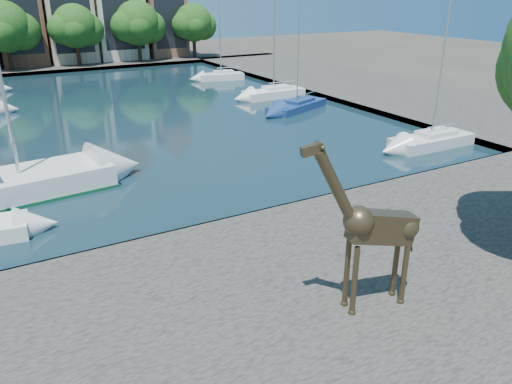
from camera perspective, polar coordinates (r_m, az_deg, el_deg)
ground at (r=22.79m, az=1.02°, el=-3.02°), size 160.00×160.00×0.00m
water_basin at (r=44.11m, az=-15.17°, el=8.83°), size 38.00×50.00×0.08m
near_quay at (r=17.76m, az=12.75°, el=-10.65°), size 50.00×14.00×0.50m
far_quay at (r=75.07m, az=-21.83°, el=13.51°), size 60.00×16.00×0.50m
right_quay at (r=55.60m, az=10.99°, el=12.08°), size 14.00×52.00×0.50m
townhouse_center at (r=74.01m, az=-25.98°, el=19.16°), size 5.44×9.18×16.93m
townhouse_east_inner at (r=74.79m, az=-21.10°, el=19.39°), size 5.94×9.18×15.79m
townhouse_east_mid at (r=76.14m, az=-16.05°, el=20.28°), size 6.43×9.18×16.65m
townhouse_east_end at (r=78.04m, az=-11.07°, el=19.99°), size 5.44×9.18×14.43m
far_tree_mid_west at (r=68.52m, az=-26.72°, el=16.34°), size 7.80×6.00×8.00m
far_tree_mid_east at (r=69.53m, az=-19.91°, el=17.26°), size 7.02×5.40×7.52m
far_tree_east at (r=71.41m, az=-13.33°, el=18.13°), size 7.54×5.80×7.84m
far_tree_far_east at (r=74.12m, az=-7.10°, el=18.54°), size 6.76×5.20×7.36m
giraffe_statue at (r=15.10m, az=13.25°, el=-3.99°), size 3.86×1.07×5.52m
sailboat_right_a at (r=34.71m, az=19.45°, el=5.84°), size 5.88×2.13×11.33m
sailboat_right_b at (r=43.24m, az=4.68°, el=9.97°), size 6.50×4.33×10.46m
sailboat_right_c at (r=48.10m, az=2.03°, el=11.44°), size 5.93×2.15×11.35m
sailboat_right_d at (r=57.94m, az=-4.02°, el=13.23°), size 5.26×2.73×9.92m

